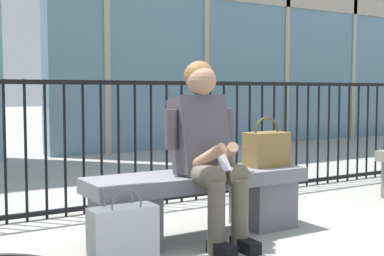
% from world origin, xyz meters
% --- Properties ---
extents(ground_plane, '(60.00, 60.00, 0.00)m').
position_xyz_m(ground_plane, '(0.00, 0.00, 0.00)').
color(ground_plane, '#9E9B93').
extents(stone_bench, '(1.60, 0.44, 0.45)m').
position_xyz_m(stone_bench, '(0.00, 0.00, 0.27)').
color(stone_bench, slate).
rests_on(stone_bench, ground).
extents(seated_person_with_phone, '(0.52, 0.66, 1.21)m').
position_xyz_m(seated_person_with_phone, '(-0.02, -0.13, 0.65)').
color(seated_person_with_phone, '#6B6051').
rests_on(seated_person_with_phone, ground).
extents(handbag_on_bench, '(0.32, 0.18, 0.37)m').
position_xyz_m(handbag_on_bench, '(0.58, -0.01, 0.58)').
color(handbag_on_bench, olive).
rests_on(handbag_on_bench, stone_bench).
extents(shopping_bag, '(0.38, 0.16, 0.47)m').
position_xyz_m(shopping_bag, '(-0.73, -0.36, 0.19)').
color(shopping_bag, white).
rests_on(shopping_bag, ground).
extents(plaza_railing, '(8.32, 0.04, 1.10)m').
position_xyz_m(plaza_railing, '(0.00, 1.05, 0.56)').
color(plaza_railing, black).
rests_on(plaza_railing, ground).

